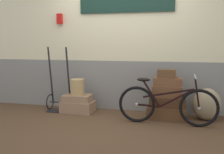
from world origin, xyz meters
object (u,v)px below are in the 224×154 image
(suitcase_0, at_px, (78,107))
(bicycle, at_px, (167,105))
(suitcase_2, at_px, (167,112))
(suitcase_5, at_px, (168,82))
(wicker_basket, at_px, (77,87))
(suitcase_1, at_px, (78,98))
(suitcase_6, at_px, (167,74))
(suitcase_3, at_px, (168,101))
(suitcase_4, at_px, (167,91))
(burlap_sack, at_px, (207,104))
(luggage_trolley, at_px, (59,97))

(suitcase_0, distance_m, bicycle, 1.71)
(suitcase_2, relative_size, suitcase_5, 1.36)
(wicker_basket, bearing_deg, suitcase_1, 101.57)
(suitcase_6, relative_size, bicycle, 0.19)
(suitcase_1, xyz_separation_m, wicker_basket, (0.00, -0.02, 0.21))
(suitcase_1, distance_m, suitcase_5, 1.70)
(suitcase_3, relative_size, wicker_basket, 2.01)
(suitcase_4, height_order, burlap_sack, suitcase_4)
(burlap_sack, bearing_deg, suitcase_1, -179.33)
(suitcase_1, relative_size, suitcase_5, 1.08)
(suitcase_1, distance_m, wicker_basket, 0.21)
(suitcase_6, bearing_deg, suitcase_4, -15.52)
(suitcase_0, distance_m, suitcase_4, 1.70)
(suitcase_1, xyz_separation_m, bicycle, (1.66, -0.39, 0.06))
(suitcase_0, height_order, suitcase_2, suitcase_2)
(suitcase_3, xyz_separation_m, luggage_trolley, (-2.06, 0.06, -0.03))
(suitcase_5, bearing_deg, bicycle, -91.30)
(suitcase_0, height_order, wicker_basket, wicker_basket)
(suitcase_1, xyz_separation_m, burlap_sack, (2.32, 0.03, 0.00))
(luggage_trolley, height_order, burlap_sack, luggage_trolley)
(suitcase_5, bearing_deg, burlap_sack, 4.01)
(suitcase_1, height_order, luggage_trolley, luggage_trolley)
(suitcase_3, bearing_deg, suitcase_2, -135.25)
(suitcase_6, relative_size, burlap_sack, 0.55)
(suitcase_3, xyz_separation_m, suitcase_6, (-0.03, -0.01, 0.49))
(wicker_basket, height_order, burlap_sack, wicker_basket)
(suitcase_5, bearing_deg, luggage_trolley, 177.24)
(suitcase_0, xyz_separation_m, burlap_sack, (2.32, 0.04, 0.17))
(suitcase_6, bearing_deg, luggage_trolley, -179.10)
(suitcase_0, relative_size, suitcase_3, 1.00)
(suitcase_0, xyz_separation_m, bicycle, (1.65, -0.38, 0.22))
(luggage_trolley, bearing_deg, suitcase_0, -6.98)
(suitcase_2, height_order, suitcase_5, suitcase_5)
(luggage_trolley, bearing_deg, suitcase_4, -2.34)
(suitcase_6, xyz_separation_m, burlap_sack, (0.68, 0.07, -0.51))
(suitcase_0, bearing_deg, luggage_trolley, 176.10)
(suitcase_1, height_order, suitcase_3, suitcase_3)
(suitcase_6, relative_size, wicker_basket, 1.00)
(suitcase_0, height_order, suitcase_5, suitcase_5)
(suitcase_4, distance_m, suitcase_6, 0.30)
(suitcase_2, distance_m, wicker_basket, 1.70)
(suitcase_5, relative_size, wicker_basket, 1.58)
(suitcase_5, height_order, burlap_sack, suitcase_5)
(suitcase_0, bearing_deg, bicycle, -9.83)
(wicker_basket, bearing_deg, suitcase_3, -0.10)
(suitcase_4, bearing_deg, suitcase_0, 178.90)
(suitcase_1, height_order, suitcase_6, suitcase_6)
(suitcase_0, bearing_deg, suitcase_3, 2.60)
(suitcase_1, xyz_separation_m, luggage_trolley, (-0.39, 0.04, -0.00))
(wicker_basket, bearing_deg, suitcase_4, -0.83)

